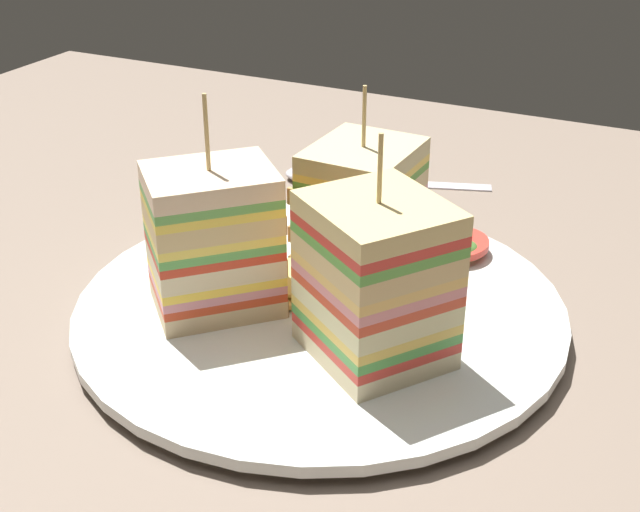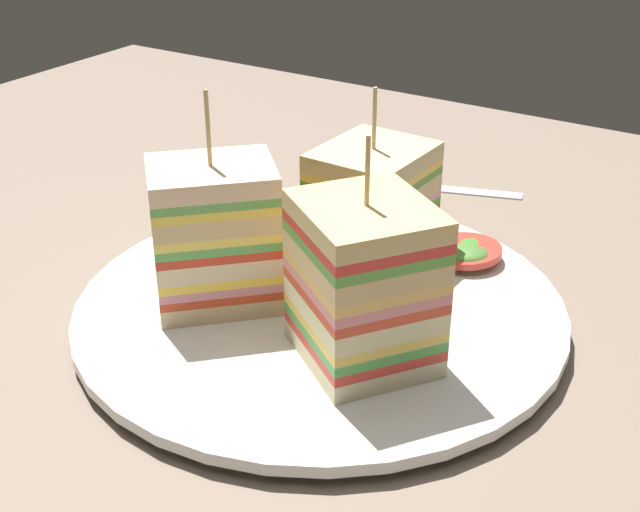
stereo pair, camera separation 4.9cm
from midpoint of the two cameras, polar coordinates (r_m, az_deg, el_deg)
name	(u,v)px [view 2 (the right image)]	position (r cm, az deg, el deg)	size (l,w,h in cm)	color
ground_plane	(320,332)	(51.37, 2.73, -5.13)	(109.89, 85.26, 1.80)	#7B695B
plate	(320,309)	(50.51, 2.77, -3.57)	(28.35, 28.35, 1.21)	white
sandwich_wedge_0	(364,283)	(43.58, 6.13, -1.90)	(9.20, 9.00, 12.15)	beige
sandwich_wedge_1	(366,206)	(53.31, 5.64, 3.25)	(6.11, 7.17, 11.29)	beige
sandwich_wedge_2	(216,235)	(48.63, -4.06, 1.32)	(8.73, 8.72, 12.55)	beige
chip_pile	(314,273)	(51.07, 2.32, -1.17)	(6.39, 6.90, 2.37)	#E2C06D
salad_garnish	(454,251)	(55.48, 11.35, 0.23)	(5.68, 6.07, 1.42)	#4C8036
spoon	(365,178)	(69.43, 5.00, 5.11)	(16.19, 7.10, 1.00)	silver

